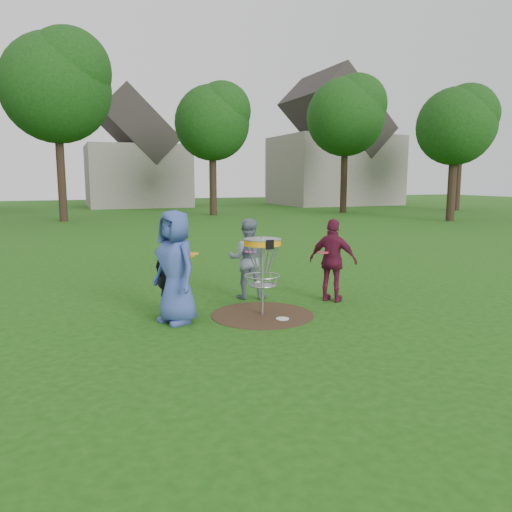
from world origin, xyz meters
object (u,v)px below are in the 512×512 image
object	(u,v)px
player_maroon	(333,261)
player_blue	(175,267)
player_grey	(247,259)
disc_golf_basket	(262,257)
player_black	(172,267)

from	to	relation	value
player_maroon	player_blue	bearing A→B (deg)	54.28
player_grey	player_maroon	xyz separation A→B (m)	(1.44, -0.86, 0.01)
player_blue	player_maroon	bearing A→B (deg)	71.97
disc_golf_basket	player_maroon	bearing A→B (deg)	14.25
player_black	player_grey	xyz separation A→B (m)	(1.65, 0.75, -0.06)
player_blue	disc_golf_basket	distance (m)	1.50
player_black	player_blue	bearing A→B (deg)	-54.18
player_blue	player_maroon	size ratio (longest dim) A/B	1.16
player_maroon	disc_golf_basket	distance (m)	1.70
player_grey	player_maroon	world-z (taller)	player_maroon
player_black	player_grey	world-z (taller)	player_black
disc_golf_basket	player_blue	bearing A→B (deg)	175.83
player_black	disc_golf_basket	distance (m)	1.55
player_maroon	disc_golf_basket	size ratio (longest dim) A/B	1.16
player_grey	disc_golf_basket	bearing A→B (deg)	103.91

